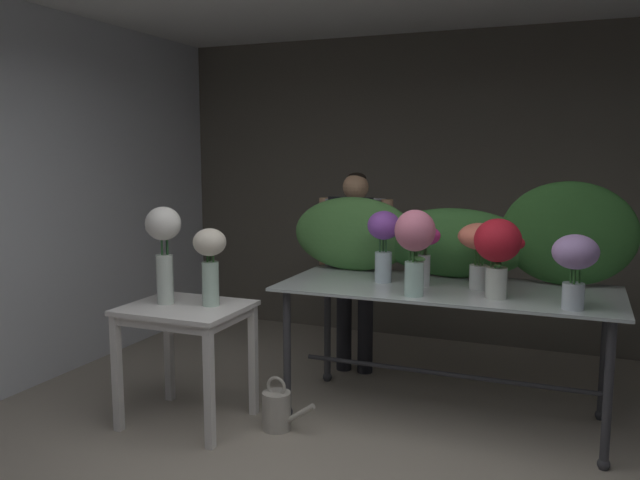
# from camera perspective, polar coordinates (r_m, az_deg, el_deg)

# --- Properties ---
(ground_plane) EXTENTS (7.64, 7.64, 0.00)m
(ground_plane) POSITION_cam_1_polar(r_m,az_deg,el_deg) (4.63, 6.93, -14.25)
(ground_plane) COLOR #9E9384
(wall_back) EXTENTS (5.34, 0.12, 2.79)m
(wall_back) POSITION_cam_1_polar(r_m,az_deg,el_deg) (5.99, 11.52, 4.40)
(wall_back) COLOR #5B564C
(wall_back) RESTS_ON ground
(wall_left) EXTENTS (0.12, 3.59, 2.79)m
(wall_left) POSITION_cam_1_polar(r_m,az_deg,el_deg) (5.61, -20.18, 3.86)
(wall_left) COLOR silver
(wall_left) RESTS_ON ground
(display_table_glass) EXTENTS (2.12, 0.92, 0.88)m
(display_table_glass) POSITION_cam_1_polar(r_m,az_deg,el_deg) (4.23, 11.07, -5.77)
(display_table_glass) COLOR silver
(display_table_glass) RESTS_ON ground
(side_table_white) EXTENTS (0.74, 0.62, 0.77)m
(side_table_white) POSITION_cam_1_polar(r_m,az_deg,el_deg) (4.20, -11.76, -7.04)
(side_table_white) COLOR white
(side_table_white) RESTS_ON ground
(florist) EXTENTS (0.60, 0.24, 1.57)m
(florist) POSITION_cam_1_polar(r_m,az_deg,el_deg) (5.02, 3.10, -0.94)
(florist) COLOR #232328
(florist) RESTS_ON ground
(foliage_backdrop) EXTENTS (2.33, 0.24, 0.67)m
(foliage_backdrop) POSITION_cam_1_polar(r_m,az_deg,el_deg) (4.49, 11.98, 0.27)
(foliage_backdrop) COLOR #477F3D
(foliage_backdrop) RESTS_ON display_table_glass
(vase_lilac_hydrangea) EXTENTS (0.25, 0.25, 0.41)m
(vase_lilac_hydrangea) POSITION_cam_1_polar(r_m,az_deg,el_deg) (3.77, 21.60, -1.66)
(vase_lilac_hydrangea) COLOR silver
(vase_lilac_hydrangea) RESTS_ON display_table_glass
(vase_violet_peonies) EXTENTS (0.22, 0.21, 0.47)m
(vase_violet_peonies) POSITION_cam_1_polar(r_m,az_deg,el_deg) (4.26, 5.64, 0.22)
(vase_violet_peonies) COLOR silver
(vase_violet_peonies) RESTS_ON display_table_glass
(vase_coral_roses) EXTENTS (0.28, 0.27, 0.42)m
(vase_coral_roses) POSITION_cam_1_polar(r_m,az_deg,el_deg) (4.15, 13.89, -0.37)
(vase_coral_roses) COLOR silver
(vase_coral_roses) RESTS_ON display_table_glass
(vase_crimson_dahlias) EXTENTS (0.29, 0.27, 0.47)m
(vase_crimson_dahlias) POSITION_cam_1_polar(r_m,az_deg,el_deg) (3.91, 15.43, -0.71)
(vase_crimson_dahlias) COLOR silver
(vase_crimson_dahlias) RESTS_ON display_table_glass
(vase_rosy_snapdragons) EXTENTS (0.24, 0.24, 0.52)m
(vase_rosy_snapdragons) POSITION_cam_1_polar(r_m,az_deg,el_deg) (3.86, 8.36, -0.08)
(vase_rosy_snapdragons) COLOR silver
(vase_rosy_snapdragons) RESTS_ON display_table_glass
(vase_magenta_freesia) EXTENTS (0.23, 0.21, 0.39)m
(vase_magenta_freesia) POSITION_cam_1_polar(r_m,az_deg,el_deg) (4.18, 9.09, -0.52)
(vase_magenta_freesia) COLOR silver
(vase_magenta_freesia) RESTS_ON display_table_glass
(vase_white_roses_tall) EXTENTS (0.23, 0.22, 0.62)m
(vase_white_roses_tall) POSITION_cam_1_polar(r_m,az_deg,el_deg) (4.19, -13.66, -0.18)
(vase_white_roses_tall) COLOR silver
(vase_white_roses_tall) RESTS_ON side_table_white
(vase_cream_lisianthus_tall) EXTENTS (0.21, 0.21, 0.49)m
(vase_cream_lisianthus_tall) POSITION_cam_1_polar(r_m,az_deg,el_deg) (4.09, -9.73, -1.54)
(vase_cream_lisianthus_tall) COLOR silver
(vase_cream_lisianthus_tall) RESTS_ON side_table_white
(watering_can) EXTENTS (0.35, 0.18, 0.34)m
(watering_can) POSITION_cam_1_polar(r_m,az_deg,el_deg) (4.19, -3.80, -14.74)
(watering_can) COLOR #B7B2A8
(watering_can) RESTS_ON ground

